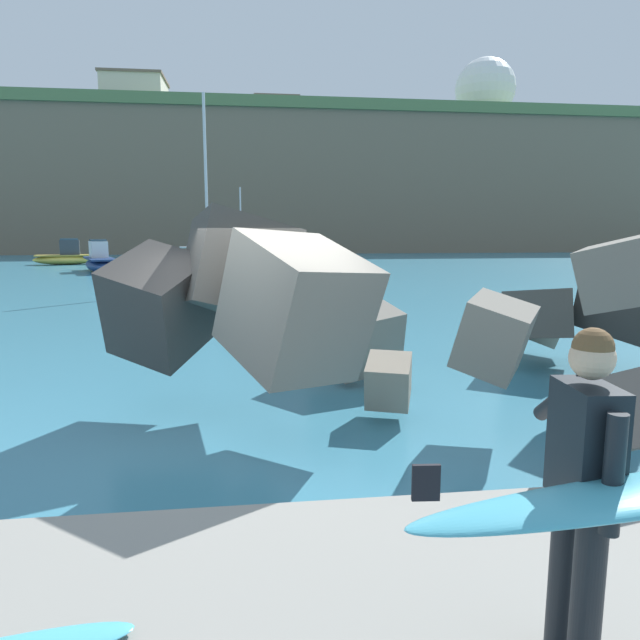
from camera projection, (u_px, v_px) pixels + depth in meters
The scene contains 12 objects.
ground_plane at pixel (261, 449), 6.46m from camera, with size 400.00×400.00×0.00m, color teal.
breakwater_jetty at pixel (345, 325), 7.77m from camera, with size 32.53×6.86×2.80m.
surfer_with_board at pixel (601, 486), 2.65m from camera, with size 2.11×1.24×1.78m.
boat_near_centre at pixel (307, 261), 35.56m from camera, with size 4.75×2.95×1.95m.
boat_near_right at pixel (67, 257), 41.99m from camera, with size 4.69×2.45×1.93m.
boat_mid_left at pixel (247, 255), 46.33m from camera, with size 6.33×3.82×5.98m.
boat_mid_centre at pixel (216, 276), 24.22m from camera, with size 4.35×2.40×8.07m.
boat_far_left at pixel (100, 262), 34.46m from camera, with size 3.45×5.98×1.97m.
headland_bluff at pixel (282, 187), 76.61m from camera, with size 106.01×32.66×16.58m.
radar_dome at pixel (485, 93), 83.72m from camera, with size 8.79×8.79×11.11m.
station_building_west at pixel (276, 116), 82.95m from camera, with size 6.57×5.34×5.13m.
station_building_central at pixel (136, 98), 70.80m from camera, with size 7.55×7.85×4.84m.
Camera 1 is at (-0.11, -6.19, 2.46)m, focal length 31.76 mm.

